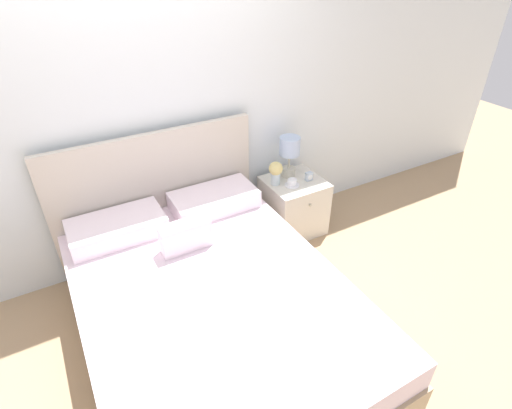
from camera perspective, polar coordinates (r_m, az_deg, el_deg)
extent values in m
plane|color=tan|center=(3.59, -12.68, -6.53)|extent=(12.00, 12.00, 0.00)
cube|color=white|center=(3.02, -16.18, 13.64)|extent=(8.00, 0.06, 2.60)
cube|color=tan|center=(2.76, -5.75, -16.75)|extent=(1.57, 2.12, 0.29)
cube|color=white|center=(2.58, -6.06, -13.29)|extent=(1.54, 2.08, 0.20)
cube|color=beige|center=(3.25, -13.72, 0.78)|extent=(1.60, 0.05, 1.11)
cube|color=white|center=(3.01, -19.21, -3.15)|extent=(0.66, 0.36, 0.14)
cube|color=white|center=(3.16, -6.02, 0.67)|extent=(0.66, 0.36, 0.14)
cube|color=white|center=(2.75, -10.03, -4.47)|extent=(0.35, 0.12, 0.21)
cube|color=silver|center=(3.64, 5.33, -0.15)|extent=(0.49, 0.47, 0.51)
sphere|color=#B2AD93|center=(3.39, 7.74, -0.12)|extent=(0.02, 0.02, 0.02)
cylinder|color=beige|center=(3.57, 4.66, 4.70)|extent=(0.12, 0.12, 0.08)
cylinder|color=#B7B29E|center=(3.52, 4.74, 6.20)|extent=(0.02, 0.02, 0.13)
cylinder|color=#A8BCDB|center=(3.45, 4.85, 8.34)|extent=(0.18, 0.18, 0.16)
cylinder|color=silver|center=(3.42, 2.80, 3.73)|extent=(0.08, 0.08, 0.11)
sphere|color=#E5D17F|center=(3.38, 2.85, 5.16)|extent=(0.12, 0.12, 0.12)
sphere|color=#609356|center=(3.40, 3.26, 4.84)|extent=(0.05, 0.05, 0.05)
cylinder|color=white|center=(3.44, 5.16, 2.79)|extent=(0.13, 0.13, 0.01)
cylinder|color=white|center=(3.42, 5.19, 3.20)|extent=(0.08, 0.08, 0.05)
cube|color=silver|center=(3.51, 7.56, 4.01)|extent=(0.06, 0.04, 0.08)
cylinder|color=white|center=(3.50, 7.77, 3.86)|extent=(0.05, 0.00, 0.05)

